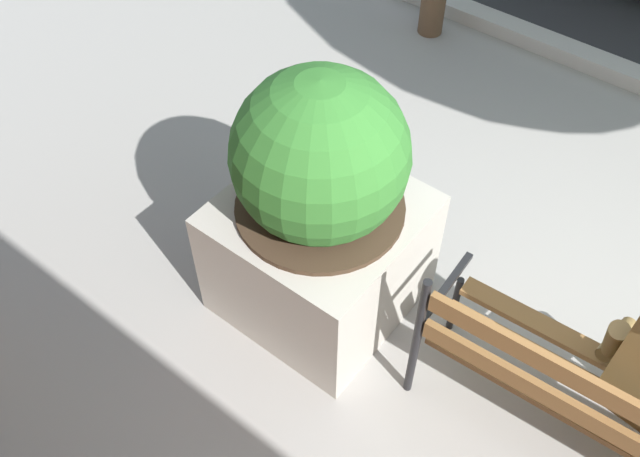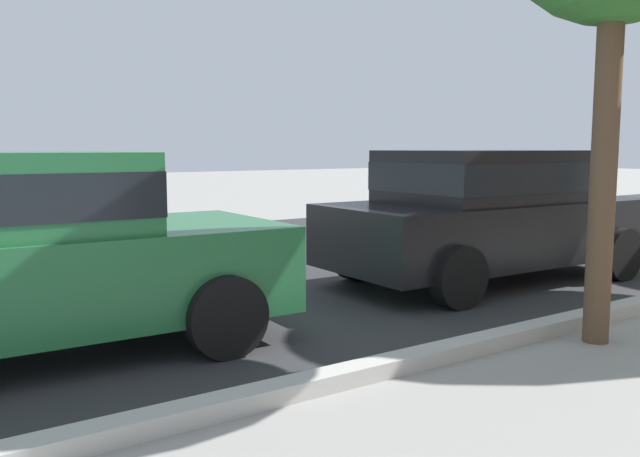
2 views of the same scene
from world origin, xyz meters
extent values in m
cube|color=#2D2D30|center=(0.00, 7.50, 0.00)|extent=(60.00, 9.00, 0.01)
cylinder|color=brown|center=(-2.84, 2.54, 1.41)|extent=(0.21, 0.21, 2.82)
cube|color=#236638|center=(-6.84, 4.79, 0.61)|extent=(4.16, 1.84, 0.70)
cylinder|color=black|center=(-5.48, 5.59, 0.32)|extent=(0.65, 0.24, 0.64)
cylinder|color=black|center=(-5.54, 3.89, 0.32)|extent=(0.65, 0.24, 0.64)
cube|color=black|center=(-1.58, 4.79, 0.61)|extent=(4.16, 1.84, 0.70)
cube|color=black|center=(-1.73, 4.79, 1.26)|extent=(2.18, 1.64, 0.60)
cube|color=black|center=(-1.73, 4.79, 1.26)|extent=(2.19, 1.65, 0.33)
cylinder|color=black|center=(-0.22, 5.59, 0.32)|extent=(0.65, 0.24, 0.64)
cylinder|color=black|center=(-0.28, 3.89, 0.32)|extent=(0.65, 0.24, 0.64)
cylinder|color=black|center=(-2.89, 5.68, 0.32)|extent=(0.65, 0.24, 0.64)
cylinder|color=black|center=(-2.94, 3.99, 0.32)|extent=(0.65, 0.24, 0.64)
camera|label=1|loc=(-0.40, -2.10, 3.40)|focal=39.16mm
camera|label=2|loc=(-7.77, -0.60, 1.60)|focal=37.61mm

